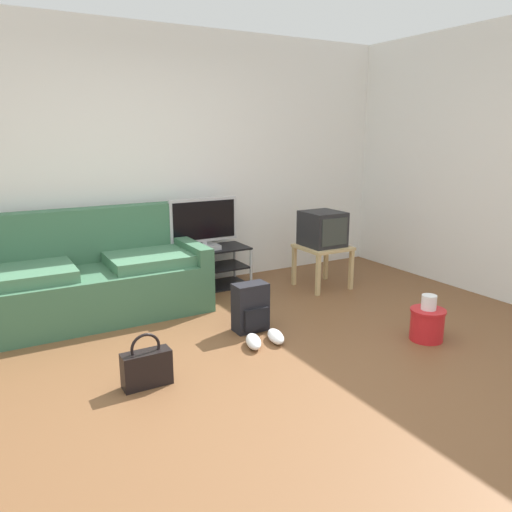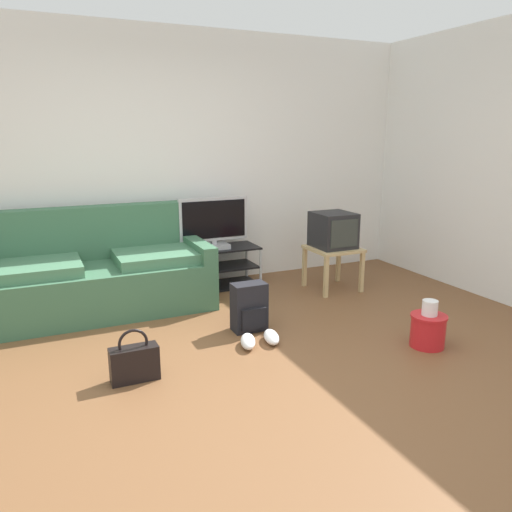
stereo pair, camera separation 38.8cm
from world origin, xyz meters
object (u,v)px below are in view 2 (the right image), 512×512
backpack (249,308)px  cleaning_bucket (428,328)px  handbag (134,362)px  flat_tv (214,224)px  sneakers_pair (260,339)px  couch (98,275)px  tv_stand (214,268)px  crt_tv (333,230)px  side_table (333,254)px

backpack → cleaning_bucket: size_ratio=1.09×
backpack → cleaning_bucket: (1.15, -0.89, -0.05)m
handbag → flat_tv: bearing=55.4°
backpack → sneakers_pair: size_ratio=1.05×
couch → backpack: couch is taller
couch → flat_tv: size_ratio=2.72×
tv_stand → flat_tv: size_ratio=1.29×
handbag → crt_tv: bearing=27.2°
handbag → couch: bearing=90.8°
couch → backpack: 1.53m
handbag → cleaning_bucket: size_ratio=0.98×
flat_tv → handbag: bearing=-124.6°
handbag → sneakers_pair: size_ratio=0.94×
backpack → cleaning_bucket: bearing=-14.4°
backpack → sneakers_pair: (-0.04, -0.31, -0.16)m
side_table → sneakers_pair: 1.70m
couch → backpack: size_ratio=4.93×
crt_tv → backpack: bearing=-151.0°
cleaning_bucket → side_table: bearing=85.2°
backpack → side_table: bearing=51.7°
flat_tv → backpack: flat_tv is taller
couch → side_table: couch is taller
tv_stand → side_table: 1.30m
flat_tv → side_table: bearing=-26.3°
tv_stand → couch: bearing=-170.1°
handbag → sneakers_pair: (1.03, 0.19, -0.09)m
side_table → cleaning_bucket: (-0.13, -1.58, -0.23)m
side_table → crt_tv: crt_tv is taller
flat_tv → handbag: flat_tv is taller
couch → tv_stand: bearing=9.9°
tv_stand → crt_tv: crt_tv is taller
side_table → handbag: size_ratio=1.34×
sneakers_pair → flat_tv: bearing=83.3°
couch → cleaning_bucket: size_ratio=5.39×
side_table → flat_tv: bearing=153.7°
crt_tv → cleaning_bucket: size_ratio=1.10×
flat_tv → sneakers_pair: (-0.19, -1.57, -0.66)m
sneakers_pair → cleaning_bucket: bearing=-25.8°
cleaning_bucket → crt_tv: bearing=85.2°
flat_tv → handbag: size_ratio=2.02×
handbag → tv_stand: bearing=55.7°
tv_stand → handbag: (-1.21, -1.78, -0.09)m
couch → crt_tv: couch is taller
side_table → cleaning_bucket: size_ratio=1.31×
couch → cleaning_bucket: couch is taller
couch → handbag: size_ratio=5.50×
couch → side_table: (2.38, -0.37, 0.04)m
flat_tv → couch: bearing=-171.1°
couch → cleaning_bucket: (2.24, -1.95, -0.19)m
crt_tv → flat_tv: bearing=154.4°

